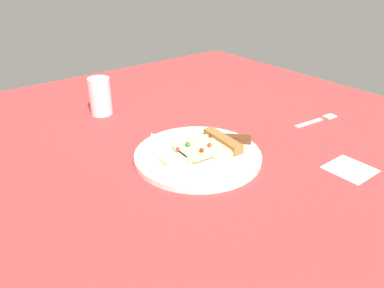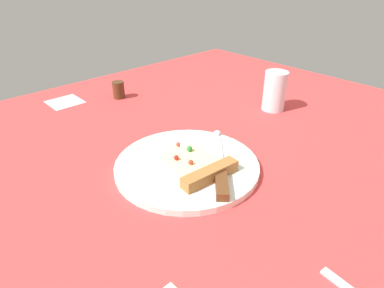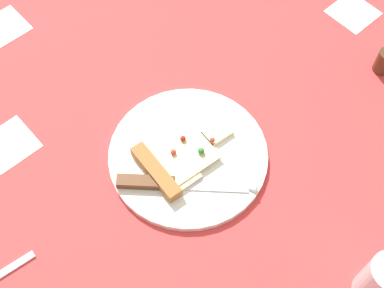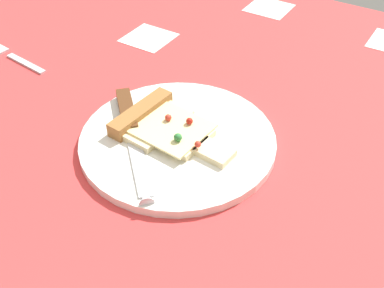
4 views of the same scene
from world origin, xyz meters
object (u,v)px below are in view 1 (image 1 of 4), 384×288
at_px(knife, 211,138).
at_px(drinking_glass, 100,96).
at_px(fork, 318,120).
at_px(plate, 198,155).
at_px(pizza_slice, 207,147).

relative_size(knife, drinking_glass, 1.74).
distance_m(drinking_glass, fork, 0.61).
xyz_separation_m(knife, drinking_glass, (0.12, -0.34, 0.03)).
relative_size(knife, fork, 1.21).
bearing_deg(plate, pizza_slice, 175.34).
relative_size(plate, drinking_glass, 2.69).
height_order(plate, pizza_slice, pizza_slice).
height_order(plate, fork, plate).
distance_m(plate, pizza_slice, 0.03).
bearing_deg(fork, plate, -89.96).
bearing_deg(knife, fork, -57.54).
distance_m(plate, drinking_glass, 0.38).
relative_size(pizza_slice, drinking_glass, 1.69).
height_order(pizza_slice, knife, pizza_slice).
height_order(pizza_slice, fork, pizza_slice).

